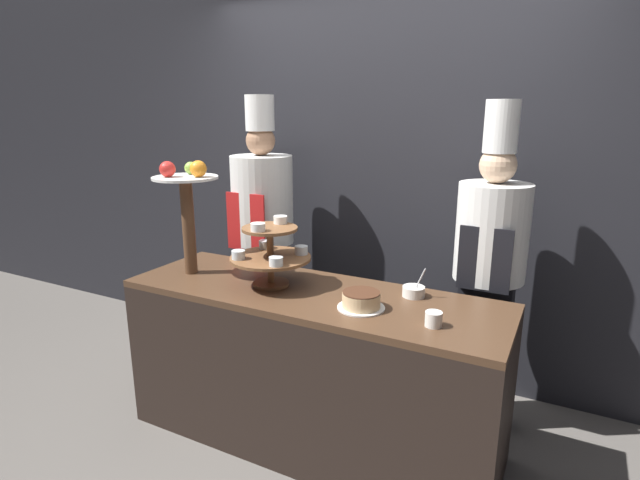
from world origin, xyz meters
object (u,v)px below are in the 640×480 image
object	(u,v)px
cake_round	(361,301)
cup_white	(434,319)
chef_left	(263,225)
fruit_pedestal	(187,197)
serving_bowl_far	(414,291)
chef_center_left	(489,260)
tiered_stand	(270,251)

from	to	relation	value
cake_round	cup_white	bearing A→B (deg)	-6.40
cup_white	chef_left	distance (m)	1.56
fruit_pedestal	serving_bowl_far	world-z (taller)	fruit_pedestal
chef_center_left	serving_bowl_far	bearing A→B (deg)	-122.81
fruit_pedestal	chef_center_left	bearing A→B (deg)	23.61
cup_white	tiered_stand	bearing A→B (deg)	172.44
chef_center_left	cup_white	bearing A→B (deg)	-97.81
fruit_pedestal	chef_left	size ratio (longest dim) A/B	0.34
cake_round	tiered_stand	bearing A→B (deg)	171.69
fruit_pedestal	chef_center_left	size ratio (longest dim) A/B	0.35
chef_left	cup_white	bearing A→B (deg)	-28.53
fruit_pedestal	chef_left	world-z (taller)	chef_left
cup_white	chef_center_left	xyz separation A→B (m)	(0.10, 0.74, 0.08)
tiered_stand	cake_round	size ratio (longest dim) A/B	1.91
chef_left	tiered_stand	bearing A→B (deg)	-53.25
cup_white	chef_center_left	size ratio (longest dim) A/B	0.04
cake_round	cup_white	xyz separation A→B (m)	(0.35, -0.04, -0.01)
fruit_pedestal	chef_left	bearing A→B (deg)	86.08
fruit_pedestal	serving_bowl_far	size ratio (longest dim) A/B	4.17
tiered_stand	cake_round	xyz separation A→B (m)	(0.55, -0.08, -0.15)
tiered_stand	serving_bowl_far	distance (m)	0.76
cake_round	fruit_pedestal	bearing A→B (deg)	177.75
tiered_stand	cup_white	bearing A→B (deg)	-7.56
tiered_stand	cup_white	distance (m)	0.92
chef_left	cake_round	bearing A→B (deg)	-34.73
serving_bowl_far	chef_left	size ratio (longest dim) A/B	0.08
fruit_pedestal	serving_bowl_far	distance (m)	1.32
tiered_stand	chef_left	xyz separation A→B (m)	(-0.47, 0.62, -0.03)
fruit_pedestal	chef_center_left	world-z (taller)	chef_center_left
chef_left	chef_center_left	distance (m)	1.47
fruit_pedestal	serving_bowl_far	bearing A→B (deg)	10.25
tiered_stand	cup_white	xyz separation A→B (m)	(0.90, -0.12, -0.15)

